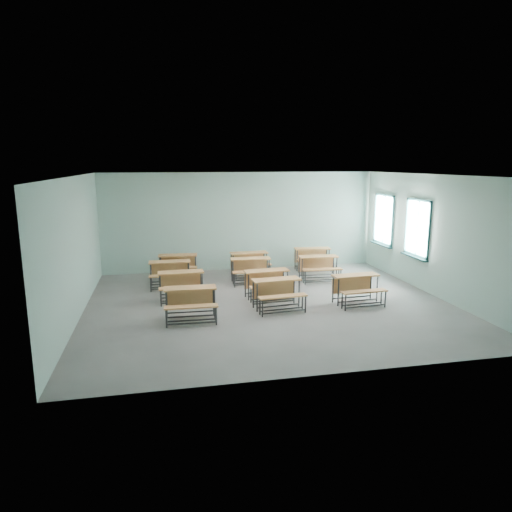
{
  "coord_description": "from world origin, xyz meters",
  "views": [
    {
      "loc": [
        -2.58,
        -10.72,
        3.5
      ],
      "look_at": [
        -0.09,
        1.2,
        1.0
      ],
      "focal_mm": 32.0,
      "sensor_mm": 36.0,
      "label": 1
    }
  ],
  "objects_px": {
    "desk_unit_r1c1": "(268,280)",
    "desk_unit_r3c1": "(250,260)",
    "desk_unit_r0c2": "(357,285)",
    "desk_unit_r3c0": "(178,263)",
    "desk_unit_r1c0": "(181,281)",
    "desk_unit_r2c1": "(251,267)",
    "desk_unit_r3c2": "(313,256)",
    "desk_unit_r0c0": "(191,299)",
    "desk_unit_r2c2": "(319,264)",
    "desk_unit_r0c1": "(278,289)",
    "desk_unit_r2c0": "(170,270)"
  },
  "relations": [
    {
      "from": "desk_unit_r1c1",
      "to": "desk_unit_r3c0",
      "type": "relative_size",
      "value": 1.0
    },
    {
      "from": "desk_unit_r3c0",
      "to": "desk_unit_r3c2",
      "type": "distance_m",
      "value": 4.41
    },
    {
      "from": "desk_unit_r2c2",
      "to": "desk_unit_r3c0",
      "type": "bearing_deg",
      "value": 168.85
    },
    {
      "from": "desk_unit_r3c1",
      "to": "desk_unit_r1c0",
      "type": "bearing_deg",
      "value": -138.1
    },
    {
      "from": "desk_unit_r2c1",
      "to": "desk_unit_r0c1",
      "type": "bearing_deg",
      "value": -83.91
    },
    {
      "from": "desk_unit_r2c0",
      "to": "desk_unit_r2c2",
      "type": "bearing_deg",
      "value": -1.93
    },
    {
      "from": "desk_unit_r3c2",
      "to": "desk_unit_r2c2",
      "type": "bearing_deg",
      "value": -95.57
    },
    {
      "from": "desk_unit_r2c1",
      "to": "desk_unit_r1c1",
      "type": "bearing_deg",
      "value": -82.7
    },
    {
      "from": "desk_unit_r0c1",
      "to": "desk_unit_r1c1",
      "type": "relative_size",
      "value": 1.0
    },
    {
      "from": "desk_unit_r2c0",
      "to": "desk_unit_r3c1",
      "type": "height_order",
      "value": "same"
    },
    {
      "from": "desk_unit_r0c2",
      "to": "desk_unit_r3c2",
      "type": "distance_m",
      "value": 3.72
    },
    {
      "from": "desk_unit_r1c1",
      "to": "desk_unit_r3c1",
      "type": "xyz_separation_m",
      "value": [
        0.0,
        2.49,
        0.0
      ]
    },
    {
      "from": "desk_unit_r3c0",
      "to": "desk_unit_r3c1",
      "type": "relative_size",
      "value": 1.02
    },
    {
      "from": "desk_unit_r1c1",
      "to": "desk_unit_r2c1",
      "type": "xyz_separation_m",
      "value": [
        -0.13,
        1.6,
        0.0
      ]
    },
    {
      "from": "desk_unit_r0c2",
      "to": "desk_unit_r3c0",
      "type": "bearing_deg",
      "value": 137.0
    },
    {
      "from": "desk_unit_r1c1",
      "to": "desk_unit_r0c1",
      "type": "bearing_deg",
      "value": -93.88
    },
    {
      "from": "desk_unit_r2c2",
      "to": "desk_unit_r3c1",
      "type": "bearing_deg",
      "value": 156.2
    },
    {
      "from": "desk_unit_r2c0",
      "to": "desk_unit_r3c2",
      "type": "height_order",
      "value": "same"
    },
    {
      "from": "desk_unit_r2c1",
      "to": "desk_unit_r3c1",
      "type": "bearing_deg",
      "value": 84.03
    },
    {
      "from": "desk_unit_r2c2",
      "to": "desk_unit_r3c0",
      "type": "xyz_separation_m",
      "value": [
        -4.16,
        1.08,
        0.0
      ]
    },
    {
      "from": "desk_unit_r0c1",
      "to": "desk_unit_r0c2",
      "type": "bearing_deg",
      "value": -5.44
    },
    {
      "from": "desk_unit_r2c0",
      "to": "desk_unit_r2c1",
      "type": "distance_m",
      "value": 2.35
    },
    {
      "from": "desk_unit_r3c0",
      "to": "desk_unit_r3c2",
      "type": "bearing_deg",
      "value": 7.48
    },
    {
      "from": "desk_unit_r0c2",
      "to": "desk_unit_r1c0",
      "type": "relative_size",
      "value": 1.03
    },
    {
      "from": "desk_unit_r0c0",
      "to": "desk_unit_r2c0",
      "type": "relative_size",
      "value": 1.02
    },
    {
      "from": "desk_unit_r0c0",
      "to": "desk_unit_r3c2",
      "type": "bearing_deg",
      "value": 45.52
    },
    {
      "from": "desk_unit_r2c2",
      "to": "desk_unit_r0c1",
      "type": "bearing_deg",
      "value": -124.77
    },
    {
      "from": "desk_unit_r3c2",
      "to": "desk_unit_r3c1",
      "type": "bearing_deg",
      "value": -167.43
    },
    {
      "from": "desk_unit_r2c0",
      "to": "desk_unit_r3c1",
      "type": "bearing_deg",
      "value": 18.71
    },
    {
      "from": "desk_unit_r0c2",
      "to": "desk_unit_r1c1",
      "type": "bearing_deg",
      "value": 151.82
    },
    {
      "from": "desk_unit_r1c1",
      "to": "desk_unit_r2c2",
      "type": "height_order",
      "value": "same"
    },
    {
      "from": "desk_unit_r2c0",
      "to": "desk_unit_r3c1",
      "type": "relative_size",
      "value": 0.97
    },
    {
      "from": "desk_unit_r2c0",
      "to": "desk_unit_r3c1",
      "type": "xyz_separation_m",
      "value": [
        2.49,
        0.83,
        0.0
      ]
    },
    {
      "from": "desk_unit_r1c0",
      "to": "desk_unit_r1c1",
      "type": "bearing_deg",
      "value": -9.03
    },
    {
      "from": "desk_unit_r0c0",
      "to": "desk_unit_r2c2",
      "type": "relative_size",
      "value": 0.98
    },
    {
      "from": "desk_unit_r2c1",
      "to": "desk_unit_r3c2",
      "type": "height_order",
      "value": "same"
    },
    {
      "from": "desk_unit_r2c2",
      "to": "desk_unit_r3c2",
      "type": "bearing_deg",
      "value": 82.8
    },
    {
      "from": "desk_unit_r0c2",
      "to": "desk_unit_r2c0",
      "type": "distance_m",
      "value": 5.25
    },
    {
      "from": "desk_unit_r0c0",
      "to": "desk_unit_r3c1",
      "type": "xyz_separation_m",
      "value": [
        2.1,
        3.78,
        0.0
      ]
    },
    {
      "from": "desk_unit_r0c0",
      "to": "desk_unit_r2c1",
      "type": "relative_size",
      "value": 0.99
    },
    {
      "from": "desk_unit_r1c1",
      "to": "desk_unit_r2c1",
      "type": "distance_m",
      "value": 1.61
    },
    {
      "from": "desk_unit_r1c0",
      "to": "desk_unit_r1c1",
      "type": "xyz_separation_m",
      "value": [
        2.22,
        -0.3,
        0.0
      ]
    },
    {
      "from": "desk_unit_r0c1",
      "to": "desk_unit_r3c1",
      "type": "relative_size",
      "value": 1.03
    },
    {
      "from": "desk_unit_r0c1",
      "to": "desk_unit_r3c1",
      "type": "bearing_deg",
      "value": 84.75
    },
    {
      "from": "desk_unit_r0c2",
      "to": "desk_unit_r3c1",
      "type": "distance_m",
      "value": 4.01
    },
    {
      "from": "desk_unit_r1c0",
      "to": "desk_unit_r3c1",
      "type": "height_order",
      "value": "same"
    },
    {
      "from": "desk_unit_r3c2",
      "to": "desk_unit_r1c1",
      "type": "bearing_deg",
      "value": -123.16
    },
    {
      "from": "desk_unit_r0c2",
      "to": "desk_unit_r2c2",
      "type": "xyz_separation_m",
      "value": [
        -0.14,
        2.44,
        0.0
      ]
    },
    {
      "from": "desk_unit_r0c0",
      "to": "desk_unit_r2c0",
      "type": "bearing_deg",
      "value": 99.46
    },
    {
      "from": "desk_unit_r3c2",
      "to": "desk_unit_r2c0",
      "type": "bearing_deg",
      "value": -161.47
    }
  ]
}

